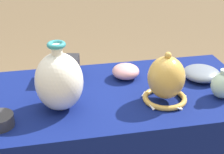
{
  "coord_description": "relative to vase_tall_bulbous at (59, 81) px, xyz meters",
  "views": [
    {
      "loc": [
        -0.28,
        -1.26,
        1.49
      ],
      "look_at": [
        -0.04,
        -0.06,
        0.88
      ],
      "focal_mm": 55.0,
      "sensor_mm": 36.0,
      "label": 1
    }
  ],
  "objects": [
    {
      "name": "display_table",
      "position": [
        0.25,
        0.07,
        -0.21
      ],
      "size": [
        1.18,
        0.6,
        0.78
      ],
      "color": "#38383D",
      "rests_on": "ground_plane"
    },
    {
      "name": "bowl_shallow_slate",
      "position": [
        0.65,
        0.13,
        -0.09
      ],
      "size": [
        0.17,
        0.17,
        0.06
      ],
      "primitive_type": "ellipsoid",
      "color": "slate",
      "rests_on": "display_table"
    },
    {
      "name": "vase_dome_bell",
      "position": [
        0.42,
        -0.03,
        -0.03
      ],
      "size": [
        0.19,
        0.19,
        0.22
      ],
      "color": "gold",
      "rests_on": "display_table"
    },
    {
      "name": "jar_round_celadon",
      "position": [
        0.66,
        -0.05,
        -0.06
      ],
      "size": [
        0.1,
        0.1,
        0.13
      ],
      "color": "#A8CCB7",
      "rests_on": "display_table"
    },
    {
      "name": "vase_tall_bulbous",
      "position": [
        0.0,
        0.0,
        0.0
      ],
      "size": [
        0.19,
        0.19,
        0.28
      ],
      "color": "white",
      "rests_on": "display_table"
    },
    {
      "name": "mosaic_tile_box",
      "position": [
        0.03,
        0.26,
        -0.07
      ],
      "size": [
        0.16,
        0.15,
        0.1
      ],
      "rotation": [
        0.0,
        0.0,
        -0.22
      ],
      "color": "#232328",
      "rests_on": "display_table"
    },
    {
      "name": "bowl_shallow_rose",
      "position": [
        0.31,
        0.21,
        -0.09
      ],
      "size": [
        0.13,
        0.13,
        0.07
      ],
      "primitive_type": "ellipsoid",
      "color": "#D19399",
      "rests_on": "display_table"
    }
  ]
}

